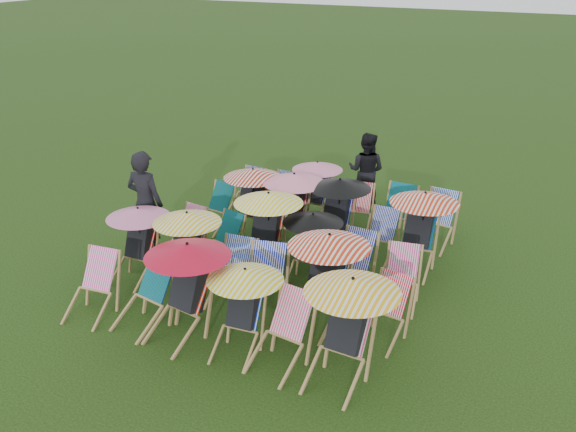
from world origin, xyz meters
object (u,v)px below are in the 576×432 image
at_px(person_left, 145,203).
at_px(person_rear, 366,171).
at_px(deckchair_0, 91,287).
at_px(deckchair_5, 344,330).
at_px(deckchair_29, 436,221).

relative_size(person_left, person_rear, 1.18).
distance_m(deckchair_0, person_left, 2.19).
bearing_deg(deckchair_5, deckchair_29, 93.58).
relative_size(deckchair_0, person_left, 0.49).
relative_size(deckchair_5, person_left, 0.75).
bearing_deg(person_left, person_rear, -127.47).
height_order(deckchair_5, deckchair_29, deckchair_5).
height_order(deckchair_0, deckchair_5, deckchair_5).
height_order(deckchair_5, person_left, person_left).
distance_m(deckchair_29, person_left, 5.22).
bearing_deg(person_left, deckchair_29, -151.74).
relative_size(deckchair_0, deckchair_29, 0.96).
xyz_separation_m(deckchair_5, person_rear, (-1.74, 5.68, 0.06)).
xyz_separation_m(deckchair_5, deckchair_29, (0.04, 4.50, -0.27)).
height_order(deckchair_0, person_left, person_left).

